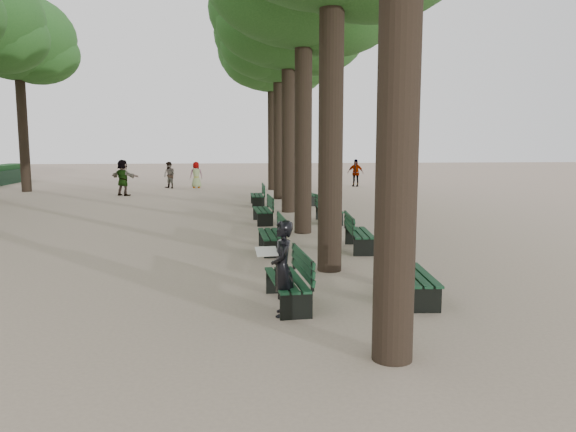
{
  "coord_description": "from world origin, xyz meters",
  "views": [
    {
      "loc": [
        -0.44,
        -8.76,
        2.8
      ],
      "look_at": [
        0.6,
        3.0,
        1.2
      ],
      "focal_mm": 35.0,
      "sensor_mm": 36.0,
      "label": 1
    }
  ],
  "objects": [
    {
      "name": "bench_left_2",
      "position": [
        0.37,
        10.13,
        0.27
      ],
      "size": [
        0.67,
        1.83,
        0.92
      ],
      "color": "black",
      "rests_on": "ground"
    },
    {
      "name": "bench_right_1",
      "position": [
        2.63,
        5.19,
        0.27
      ],
      "size": [
        0.68,
        1.83,
        0.92
      ],
      "color": "black",
      "rests_on": "ground"
    },
    {
      "name": "tree_central_4",
      "position": [
        1.5,
        18.0,
        7.65
      ],
      "size": [
        6.0,
        6.0,
        9.95
      ],
      "color": "#33261C",
      "rests_on": "ground"
    },
    {
      "name": "bench_left_1",
      "position": [
        0.37,
        5.17,
        0.27
      ],
      "size": [
        0.65,
        1.82,
        0.92
      ],
      "color": "black",
      "rests_on": "ground"
    },
    {
      "name": "tree_far_5",
      "position": [
        -12.0,
        23.0,
        8.14
      ],
      "size": [
        6.0,
        6.0,
        10.45
      ],
      "color": "#33261C",
      "rests_on": "ground"
    },
    {
      "name": "pedestrian_a",
      "position": [
        -4.46,
        24.48,
        0.77
      ],
      "size": [
        0.77,
        0.73,
        1.55
      ],
      "primitive_type": "imported",
      "rotation": [
        0.0,
        0.0,
        5.56
      ],
      "color": "#262628",
      "rests_on": "ground"
    },
    {
      "name": "bench_right_3",
      "position": [
        2.63,
        15.58,
        0.27
      ],
      "size": [
        0.81,
        1.86,
        0.92
      ],
      "color": "black",
      "rests_on": "ground"
    },
    {
      "name": "bench_right_0",
      "position": [
        2.63,
        0.65,
        0.27
      ],
      "size": [
        0.7,
        1.84,
        0.92
      ],
      "color": "black",
      "rests_on": "ground"
    },
    {
      "name": "tree_central_3",
      "position": [
        1.5,
        13.0,
        7.65
      ],
      "size": [
        6.0,
        6.0,
        9.95
      ],
      "color": "#33261C",
      "rests_on": "ground"
    },
    {
      "name": "ground",
      "position": [
        0.0,
        0.0,
        0.0
      ],
      "size": [
        120.0,
        120.0,
        0.0
      ],
      "primitive_type": "plane",
      "color": "tan",
      "rests_on": "ground"
    },
    {
      "name": "pedestrian_d",
      "position": [
        -2.91,
        24.6,
        0.77
      ],
      "size": [
        0.81,
        0.48,
        1.55
      ],
      "primitive_type": "imported",
      "rotation": [
        0.0,
        0.0,
        3.38
      ],
      "color": "#262628",
      "rests_on": "ground"
    },
    {
      "name": "bench_right_2",
      "position": [
        2.63,
        10.02,
        0.27
      ],
      "size": [
        0.77,
        1.85,
        0.92
      ],
      "color": "black",
      "rests_on": "ground"
    },
    {
      "name": "pedestrian_c",
      "position": [
        6.66,
        24.84,
        0.83
      ],
      "size": [
        1.02,
        0.67,
        1.65
      ],
      "primitive_type": "imported",
      "rotation": [
        0.0,
        0.0,
        5.91
      ],
      "color": "#262628",
      "rests_on": "ground"
    },
    {
      "name": "pedestrian_e",
      "position": [
        -6.27,
        20.26,
        0.92
      ],
      "size": [
        1.63,
        1.21,
        1.83
      ],
      "primitive_type": "imported",
      "rotation": [
        0.0,
        0.0,
        2.58
      ],
      "color": "#262628",
      "rests_on": "ground"
    },
    {
      "name": "man_with_map",
      "position": [
        0.24,
        -0.04,
        0.77
      ],
      "size": [
        0.61,
        0.63,
        1.54
      ],
      "color": "black",
      "rests_on": "ground"
    },
    {
      "name": "bench_left_0",
      "position": [
        0.37,
        0.5,
        0.27
      ],
      "size": [
        0.73,
        1.84,
        0.92
      ],
      "color": "black",
      "rests_on": "ground"
    },
    {
      "name": "bench_left_3",
      "position": [
        0.37,
        15.32,
        0.27
      ],
      "size": [
        0.59,
        1.81,
        0.92
      ],
      "color": "black",
      "rests_on": "ground"
    },
    {
      "name": "tree_central_5",
      "position": [
        1.5,
        23.0,
        7.65
      ],
      "size": [
        6.0,
        6.0,
        9.95
      ],
      "color": "#33261C",
      "rests_on": "ground"
    }
  ]
}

